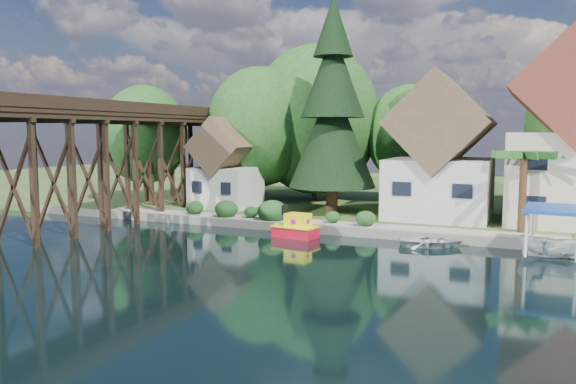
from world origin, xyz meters
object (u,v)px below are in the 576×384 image
house_center (572,141)px  boat_white_a (431,240)px  tugboat (296,228)px  conifer (333,110)px  boat_canopy (553,236)px  boat_yellow (576,245)px  house_left (441,157)px  palm_tree (524,157)px  trestle_bridge (106,155)px  shed (226,169)px

house_center → boat_white_a: house_center is taller
tugboat → conifer: bearing=92.8°
boat_white_a → boat_canopy: boat_canopy is taller
tugboat → boat_yellow: (16.81, 0.83, 0.05)m
house_left → palm_tree: 7.56m
palm_tree → boat_white_a: size_ratio=1.45×
house_left → boat_white_a: 10.55m
conifer → palm_tree: (14.27, -3.36, -3.40)m
house_center → palm_tree: bearing=-120.6°
house_left → boat_canopy: 13.02m
trestle_bridge → tugboat: (15.11, 0.92, -4.70)m
palm_tree → boat_canopy: 6.82m
boat_canopy → house_center: bearing=82.6°
conifer → house_left: bearing=8.8°
boat_yellow → tugboat: bearing=75.6°
trestle_bridge → shed: (5.00, 9.33, -1.52)m
palm_tree → tugboat: size_ratio=1.75×
house_center → boat_white_a: 14.11m
trestle_bridge → boat_canopy: size_ratio=9.53×
shed → boat_yellow: 28.13m
shed → house_center: bearing=4.2°
house_center → shed: bearing=-175.8°
boat_canopy → boat_yellow: size_ratio=1.74×
shed → trestle_bridge: bearing=-118.2°
shed → conifer: size_ratio=0.46×
tugboat → boat_yellow: tugboat is taller
trestle_bridge → palm_tree: (28.95, 6.17, 0.05)m
tugboat → boat_white_a: 8.83m
trestle_bridge → boat_yellow: 32.30m
boat_yellow → shed: bearing=57.1°
house_center → boat_yellow: bearing=-90.5°
conifer → palm_tree: size_ratio=3.07×
palm_tree → house_left: bearing=142.0°
boat_white_a → shed: bearing=50.5°
trestle_bridge → shed: trestle_bridge is taller
house_left → house_center: size_ratio=0.79×
tugboat → shed: bearing=140.2°
house_center → palm_tree: (-3.05, -5.16, -1.01)m
shed → boat_canopy: size_ratio=1.69×
house_center → trestle_bridge: bearing=-160.5°
trestle_bridge → conifer: conifer is taller
shed → tugboat: 13.53m
palm_tree → boat_white_a: (-5.04, -4.72, -5.00)m
boat_canopy → boat_yellow: 1.50m
trestle_bridge → boat_yellow: trestle_bridge is taller
trestle_bridge → boat_white_a: 24.47m
palm_tree → boat_white_a: palm_tree is taller
house_center → shed: (-27.00, -2.00, -2.59)m
shed → conifer: conifer is taller
boat_canopy → boat_white_a: bearing=176.8°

